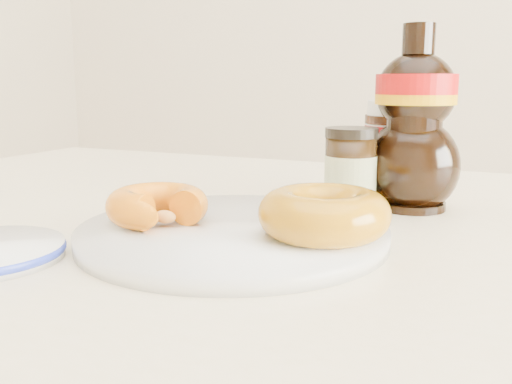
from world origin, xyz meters
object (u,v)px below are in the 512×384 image
at_px(donut_whole, 324,213).
at_px(syrup_bottle, 414,119).
at_px(dining_table, 326,320).
at_px(nutella_jar, 399,147).
at_px(plate, 233,232).
at_px(donut_bitten, 157,205).
at_px(dark_jar, 350,171).

distance_m(donut_whole, syrup_bottle, 0.21).
height_order(dining_table, syrup_bottle, syrup_bottle).
bearing_deg(syrup_bottle, nutella_jar, 116.63).
height_order(plate, donut_whole, donut_whole).
bearing_deg(nutella_jar, donut_bitten, -122.59).
bearing_deg(dark_jar, donut_whole, -82.58).
bearing_deg(syrup_bottle, plate, -121.83).
relative_size(plate, syrup_bottle, 1.38).
relative_size(dining_table, donut_bitten, 15.24).
xyz_separation_m(nutella_jar, dark_jar, (-0.04, -0.08, -0.02)).
bearing_deg(dining_table, donut_whole, -76.84).
relative_size(dining_table, plate, 5.11).
bearing_deg(donut_whole, dining_table, 103.16).
height_order(donut_bitten, dark_jar, dark_jar).
height_order(plate, donut_bitten, donut_bitten).
bearing_deg(donut_whole, syrup_bottle, 79.07).
xyz_separation_m(plate, dark_jar, (0.06, 0.16, 0.04)).
relative_size(plate, nutella_jar, 2.35).
distance_m(nutella_jar, syrup_bottle, 0.06).
height_order(nutella_jar, dark_jar, nutella_jar).
xyz_separation_m(dining_table, syrup_bottle, (0.05, 0.15, 0.18)).
height_order(donut_whole, nutella_jar, nutella_jar).
relative_size(plate, donut_whole, 2.51).
distance_m(plate, nutella_jar, 0.27).
distance_m(donut_whole, nutella_jar, 0.24).
xyz_separation_m(donut_bitten, nutella_jar, (0.17, 0.26, 0.03)).
xyz_separation_m(dining_table, donut_bitten, (-0.14, -0.07, 0.11)).
height_order(nutella_jar, syrup_bottle, syrup_bottle).
bearing_deg(donut_bitten, donut_whole, 3.10).
bearing_deg(donut_bitten, nutella_jar, 53.92).
relative_size(plate, dark_jar, 3.03).
distance_m(donut_bitten, donut_whole, 0.15).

